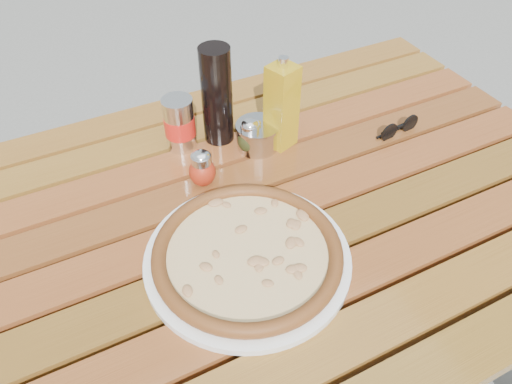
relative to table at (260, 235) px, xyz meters
name	(u,v)px	position (x,y,z in m)	size (l,w,h in m)	color
table	(260,235)	(0.00, 0.00, 0.00)	(1.40, 0.90, 0.75)	#3A1F0D
plate	(248,258)	(-0.08, -0.10, 0.08)	(0.36, 0.36, 0.01)	white
pizza	(247,253)	(-0.08, -0.10, 0.10)	(0.38, 0.38, 0.03)	#FCEBB5
pepper_shaker	(202,169)	(-0.07, 0.12, 0.11)	(0.07, 0.07, 0.08)	red
oregano_shaker	(250,137)	(0.06, 0.17, 0.11)	(0.07, 0.07, 0.08)	#343917
dark_bottle	(217,96)	(0.02, 0.25, 0.19)	(0.07, 0.07, 0.22)	black
soda_can	(180,124)	(-0.06, 0.26, 0.13)	(0.08, 0.08, 0.12)	silver
olive_oil_cruet	(282,106)	(0.13, 0.17, 0.17)	(0.07, 0.07, 0.21)	#B08912
parmesan_tin	(258,135)	(0.08, 0.18, 0.11)	(0.11, 0.11, 0.07)	silver
sunglasses	(399,128)	(0.39, 0.07, 0.09)	(0.11, 0.03, 0.04)	black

